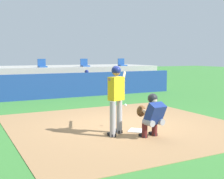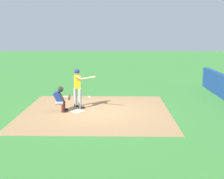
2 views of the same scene
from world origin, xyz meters
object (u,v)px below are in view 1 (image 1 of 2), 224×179
Objects in this scene: catcher_crouched at (152,114)px; dugout_player_1 at (88,81)px; stadium_seat_3 at (85,64)px; batter_at_plate at (116,96)px; stadium_seat_4 at (122,64)px; stadium_seat_2 at (42,65)px; home_plate at (137,130)px.

catcher_crouched is 1.24× the size of dugout_player_1.
stadium_seat_3 is at bearing 71.98° from dugout_player_1.
stadium_seat_4 reaches higher than batter_at_plate.
stadium_seat_2 is 1.00× the size of stadium_seat_4.
stadium_seat_3 is at bearing 0.00° from stadium_seat_2.
dugout_player_1 is 2.94m from stadium_seat_2.
dugout_player_1 is 3.94m from stadium_seat_4.
batter_at_plate is 3.76× the size of stadium_seat_2.
stadium_seat_4 is (5.20, 10.18, 1.51)m from home_plate.
batter_at_plate is at bearing -93.79° from stadium_seat_2.
stadium_seat_3 is 2.60m from stadium_seat_4.
stadium_seat_3 is (2.62, 10.90, 0.93)m from catcher_crouched.
catcher_crouched reaches higher than home_plate.
dugout_player_1 is (2.62, 8.21, -0.36)m from batter_at_plate.
batter_at_plate reaches higher than dugout_player_1.
stadium_seat_2 reaches higher than dugout_player_1.
stadium_seat_3 is at bearing 180.00° from stadium_seat_4.
stadium_seat_2 is (0.00, 10.18, 1.51)m from home_plate.
dugout_player_1 is at bearing 72.32° from batter_at_plate.
stadium_seat_3 reaches higher than batter_at_plate.
stadium_seat_2 and stadium_seat_3 have the same top height.
catcher_crouched is 12.12m from stadium_seat_4.
dugout_player_1 is (1.96, 8.87, 0.07)m from catcher_crouched.
stadium_seat_3 is 1.00× the size of stadium_seat_4.
batter_at_plate is 1.12× the size of catcher_crouched.
stadium_seat_2 is at bearing 90.00° from home_plate.
stadium_seat_4 is at bearing 0.00° from stadium_seat_2.
batter_at_plate is at bearing 135.00° from catcher_crouched.
home_plate is 0.24× the size of batter_at_plate.
stadium_seat_2 reaches higher than home_plate.
batter_at_plate reaches higher than home_plate.
stadium_seat_2 reaches higher than batter_at_plate.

